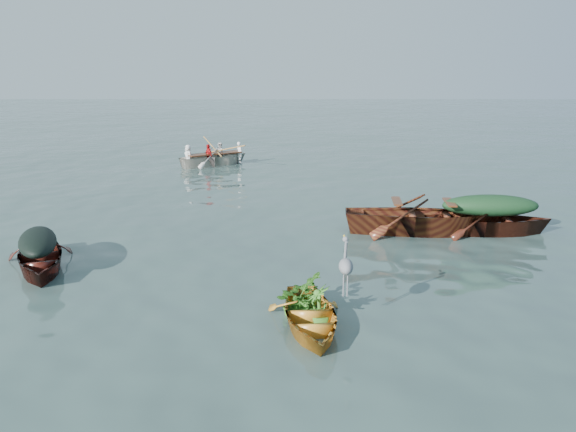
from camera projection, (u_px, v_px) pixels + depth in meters
name	position (u px, v px, depth m)	size (l,w,h in m)	color
ground	(335.00, 277.00, 10.69)	(140.00, 140.00, 0.00)	#374E49
yellow_dinghy	(310.00, 327.00, 8.58)	(1.18, 2.73, 0.71)	gold
dark_covered_boat	(41.00, 269.00, 11.10)	(1.27, 3.43, 0.84)	#4B1A11
green_tarp_boat	(488.00, 234.00, 13.52)	(1.29, 4.15, 0.95)	#431B0F
open_wooden_boat	(421.00, 233.00, 13.57)	(1.59, 5.12, 1.24)	brown
rowed_boat	(215.00, 166.00, 23.28)	(1.25, 4.18, 0.99)	silver
dark_tarp_cover	(37.00, 239.00, 10.95)	(0.70, 1.88, 0.40)	black
green_tarp_cover	(490.00, 204.00, 13.33)	(0.71, 2.28, 0.52)	#183B1E
thwart_benches	(423.00, 207.00, 13.41)	(0.96, 2.56, 0.04)	#4C2511
heron	(346.00, 275.00, 8.48)	(0.28, 0.40, 0.92)	gray
dinghy_weeds	(307.00, 274.00, 8.95)	(0.70, 0.90, 0.60)	#32681B
rowers	(214.00, 144.00, 23.06)	(1.13, 2.92, 0.76)	white
oars	(214.00, 153.00, 23.15)	(2.60, 0.60, 0.06)	olive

